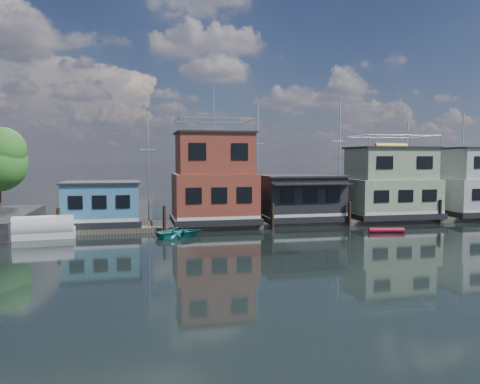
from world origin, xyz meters
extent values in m
plane|color=black|center=(0.00, 0.00, 0.00)|extent=(160.00, 160.00, 0.00)
cube|color=#595147|center=(0.00, 12.00, 0.20)|extent=(48.00, 5.00, 0.40)
cube|color=black|center=(-18.00, 12.00, 0.65)|extent=(6.40, 4.90, 0.50)
cube|color=teal|center=(-18.00, 12.00, 2.40)|extent=(6.00, 4.50, 3.00)
cube|color=black|center=(-18.00, 12.00, 3.98)|extent=(6.30, 4.80, 0.16)
cube|color=black|center=(-8.50, 12.00, 0.65)|extent=(7.40, 5.90, 0.50)
cube|color=brown|center=(-8.50, 12.00, 2.77)|extent=(7.00, 5.50, 3.74)
cube|color=brown|center=(-8.50, 12.00, 6.37)|extent=(6.30, 4.95, 3.46)
cube|color=black|center=(-8.50, 12.00, 8.18)|extent=(6.65, 5.23, 0.16)
cylinder|color=silver|center=(-8.50, 12.00, 10.26)|extent=(0.08, 0.08, 4.00)
cube|color=black|center=(-0.50, 12.00, 0.65)|extent=(7.40, 5.40, 0.50)
cube|color=black|center=(-0.50, 12.00, 2.60)|extent=(7.00, 5.00, 3.40)
cube|color=black|center=(-0.50, 12.00, 4.38)|extent=(7.30, 5.30, 0.16)
cube|color=black|center=(-0.50, 9.20, 3.79)|extent=(7.00, 1.20, 0.12)
cube|color=black|center=(8.50, 12.00, 0.65)|extent=(8.40, 5.90, 0.50)
cube|color=#95A883|center=(8.50, 12.00, 2.46)|extent=(8.00, 5.50, 3.12)
cube|color=#95A883|center=(8.50, 12.00, 5.46)|extent=(7.20, 4.95, 2.88)
cube|color=black|center=(8.50, 12.00, 6.98)|extent=(7.60, 5.23, 0.16)
cylinder|color=yellow|center=(8.50, 12.00, 7.15)|extent=(3.20, 0.56, 0.56)
cube|color=black|center=(18.50, 12.00, 0.65)|extent=(8.40, 5.90, 0.50)
cube|color=beige|center=(18.50, 12.00, 2.46)|extent=(8.00, 5.50, 3.12)
cylinder|color=#2D2116|center=(-21.00, 9.20, 1.10)|extent=(0.28, 0.28, 2.20)
cylinder|color=#2D2116|center=(-13.00, 9.20, 1.10)|extent=(0.28, 0.28, 2.20)
cylinder|color=#2D2116|center=(-4.00, 9.20, 1.10)|extent=(0.28, 0.28, 2.20)
cylinder|color=#2D2116|center=(3.00, 9.20, 1.10)|extent=(0.28, 0.28, 2.20)
cylinder|color=#2D2116|center=(12.00, 9.20, 1.10)|extent=(0.28, 0.28, 2.20)
cylinder|color=silver|center=(-14.00, 18.00, 5.25)|extent=(0.16, 0.16, 10.50)
cylinder|color=silver|center=(-14.00, 18.00, 6.83)|extent=(1.40, 0.06, 0.06)
cylinder|color=silver|center=(-3.00, 18.00, 5.75)|extent=(0.16, 0.16, 11.50)
cylinder|color=silver|center=(-3.00, 18.00, 7.48)|extent=(1.40, 0.06, 0.06)
cylinder|color=silver|center=(6.00, 18.00, 6.00)|extent=(0.16, 0.16, 12.00)
cylinder|color=silver|center=(6.00, 18.00, 7.80)|extent=(1.40, 0.06, 0.06)
cylinder|color=silver|center=(14.00, 18.00, 5.00)|extent=(0.16, 0.16, 10.00)
cylinder|color=silver|center=(14.00, 18.00, 6.50)|extent=(1.40, 0.06, 0.06)
cylinder|color=silver|center=(21.00, 18.00, 5.50)|extent=(0.16, 0.16, 11.00)
cylinder|color=silver|center=(21.00, 18.00, 7.15)|extent=(1.40, 0.06, 0.06)
imported|color=teal|center=(-11.97, 6.96, 0.37)|extent=(4.20, 3.52, 0.75)
cube|color=silver|center=(-22.00, 8.71, 0.37)|extent=(4.63, 2.14, 0.75)
cylinder|color=#A8A7AC|center=(-22.00, 8.71, 0.80)|extent=(4.43, 2.23, 1.82)
cylinder|color=#B01228|center=(4.42, 5.41, 0.21)|extent=(2.87, 0.94, 0.42)
camera|label=1|loc=(-15.16, -28.35, 5.97)|focal=35.00mm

